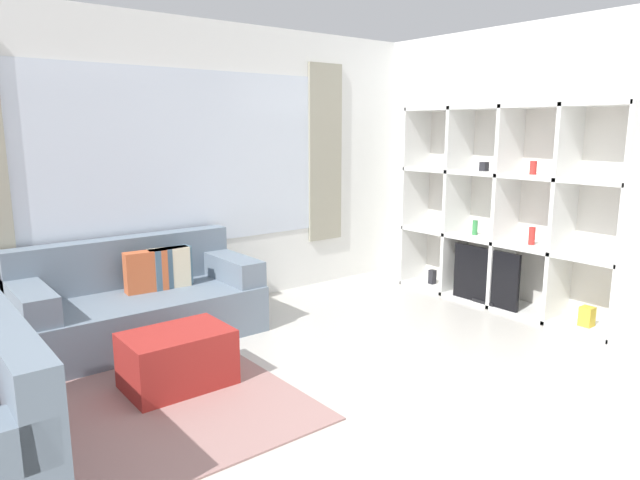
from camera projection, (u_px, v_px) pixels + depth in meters
name	position (u px, v px, depth m)	size (l,w,h in m)	color
ground_plane	(447.00, 454.00, 3.08)	(16.00, 16.00, 0.00)	beige
wall_back	(182.00, 169.00, 5.26)	(6.62, 0.11, 2.70)	white
wall_right	(507.00, 166.00, 5.69)	(0.07, 4.34, 2.70)	white
area_rug	(110.00, 400.00, 3.67)	(2.07, 2.24, 0.01)	gray
shelving_unit	(508.00, 211.00, 5.49)	(0.44, 2.36, 1.94)	silver
couch_main	(141.00, 303.00, 4.70)	(1.88, 0.89, 0.82)	slate
ottoman	(177.00, 359.00, 3.84)	(0.69, 0.47, 0.39)	#A82823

